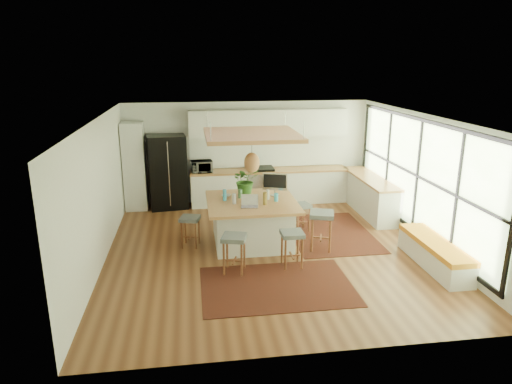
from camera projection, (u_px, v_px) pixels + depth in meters
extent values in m
plane|color=#572E18|center=(269.00, 250.00, 9.45)|extent=(7.00, 7.00, 0.00)
plane|color=white|center=(270.00, 118.00, 8.70)|extent=(7.00, 7.00, 0.00)
plane|color=silver|center=(248.00, 152.00, 12.41)|extent=(6.50, 0.00, 6.50)
plane|color=silver|center=(317.00, 260.00, 5.75)|extent=(6.50, 0.00, 6.50)
plane|color=silver|center=(99.00, 193.00, 8.63)|extent=(0.00, 7.00, 7.00)
plane|color=silver|center=(424.00, 180.00, 9.52)|extent=(0.00, 7.00, 7.00)
cube|color=silver|center=(135.00, 166.00, 11.76)|extent=(0.55, 0.60, 2.25)
cube|color=silver|center=(269.00, 187.00, 12.43)|extent=(4.20, 0.60, 0.88)
cube|color=#9A6236|center=(269.00, 170.00, 12.30)|extent=(4.24, 0.64, 0.05)
cube|color=white|center=(268.00, 152.00, 12.46)|extent=(4.20, 0.02, 0.80)
cube|color=silver|center=(269.00, 123.00, 12.09)|extent=(4.20, 0.34, 0.70)
cube|color=silver|center=(370.00, 196.00, 11.63)|extent=(0.60, 2.50, 0.88)
cube|color=#9A6236|center=(371.00, 178.00, 11.50)|extent=(0.64, 2.54, 0.05)
cube|color=black|center=(277.00, 286.00, 7.94)|extent=(2.60, 1.80, 0.01)
cube|color=black|center=(329.00, 233.00, 10.35)|extent=(1.80, 2.60, 0.01)
imported|color=#A5A5AA|center=(202.00, 165.00, 11.97)|extent=(0.57, 0.34, 0.37)
imported|color=#1E4C19|center=(246.00, 183.00, 9.99)|extent=(0.76, 0.79, 0.50)
imported|color=silver|center=(226.00, 196.00, 9.85)|extent=(0.24, 0.24, 0.05)
cylinder|color=#35A2D4|center=(225.00, 196.00, 9.57)|extent=(0.07, 0.07, 0.19)
cylinder|color=silver|center=(233.00, 199.00, 9.35)|extent=(0.07, 0.07, 0.19)
cylinder|color=olive|center=(266.00, 200.00, 9.29)|extent=(0.07, 0.07, 0.19)
cylinder|color=silver|center=(268.00, 195.00, 9.64)|extent=(0.07, 0.07, 0.19)
cylinder|color=#548C5E|center=(241.00, 193.00, 9.76)|extent=(0.07, 0.07, 0.19)
cylinder|color=#35A2D4|center=(276.00, 197.00, 9.52)|extent=(0.07, 0.07, 0.19)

